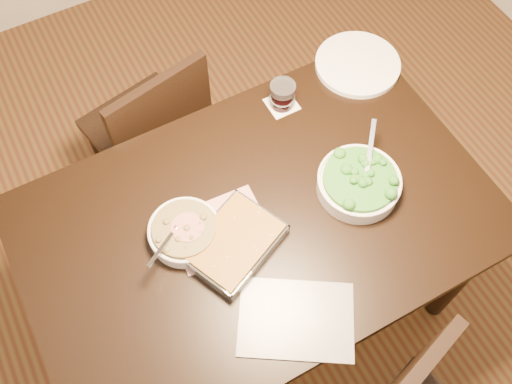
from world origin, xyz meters
The scene contains 11 objects.
ground centered at (0.00, 0.00, 0.00)m, with size 4.00×4.00×0.00m, color #4C2615.
table centered at (0.00, 0.00, 0.65)m, with size 1.40×0.90×0.75m.
magazine_a centered at (-0.12, 0.02, 0.75)m, with size 0.28×0.20×0.01m, color #A42E31.
magazine_b centered at (-0.06, -0.32, 0.75)m, with size 0.31×0.22×0.01m, color #27282F.
coaster centered at (0.27, 0.34, 0.75)m, with size 0.10×0.10×0.00m, color white.
stew_bowl centered at (-0.22, 0.05, 0.78)m, with size 0.21×0.21×0.08m.
broccoli_bowl centered at (0.31, -0.05, 0.78)m, with size 0.26×0.26×0.10m.
baking_dish centered at (-0.11, -0.05, 0.77)m, with size 0.33×0.29×0.05m.
wine_tumbler centered at (0.27, 0.34, 0.80)m, with size 0.08×0.08×0.09m.
dinner_plate centered at (0.59, 0.36, 0.76)m, with size 0.30×0.30×0.02m, color white.
chair_far centered at (-0.11, 0.65, 0.48)m, with size 0.47×0.47×0.85m.
Camera 1 is at (-0.38, -0.67, 2.27)m, focal length 40.00 mm.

